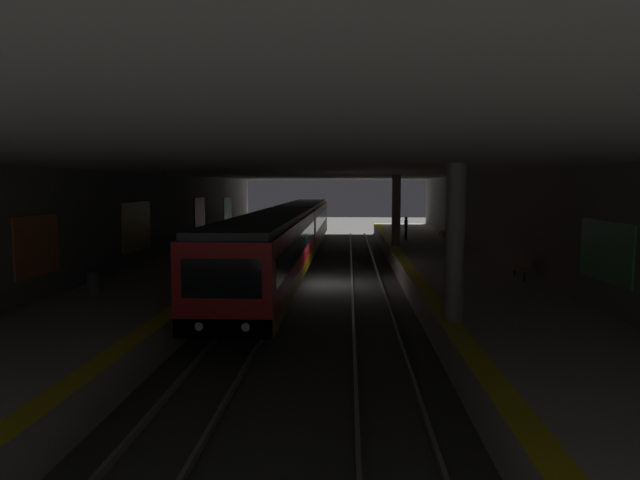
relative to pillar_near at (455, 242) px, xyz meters
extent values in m
plane|color=#42423F|center=(11.62, 4.35, -3.33)|extent=(120.00, 120.00, 0.00)
cube|color=gray|center=(11.62, 1.43, -3.25)|extent=(60.00, 0.09, 0.16)
cube|color=gray|center=(11.62, 2.87, -3.25)|extent=(60.00, 0.09, 0.16)
cube|color=gray|center=(11.62, 5.83, -3.25)|extent=(60.00, 0.09, 0.16)
cube|color=gray|center=(11.62, 7.27, -3.25)|extent=(60.00, 0.09, 0.16)
cube|color=#B7B2A8|center=(11.62, -2.20, -2.80)|extent=(60.00, 5.30, 1.05)
cube|color=yellow|center=(11.62, 0.15, -2.27)|extent=(60.00, 0.60, 0.01)
cube|color=#B7B2A8|center=(11.62, 10.90, -2.80)|extent=(60.00, 5.30, 1.05)
cube|color=yellow|center=(11.62, 8.55, -2.27)|extent=(60.00, 0.60, 0.01)
cube|color=slate|center=(11.62, -5.10, -0.53)|extent=(60.00, 0.50, 5.60)
cube|color=#4CA566|center=(1.28, -4.82, -0.38)|extent=(3.48, 0.06, 1.85)
cube|color=orange|center=(23.11, -4.82, -0.38)|extent=(2.48, 0.06, 2.46)
cube|color=slate|center=(11.62, 13.80, -0.53)|extent=(60.00, 0.50, 5.60)
cube|color=orange|center=(1.97, 13.52, -0.38)|extent=(2.67, 0.06, 2.03)
cube|color=gold|center=(10.85, 13.52, -0.38)|extent=(3.56, 0.06, 2.39)
cube|color=orange|center=(22.57, 13.52, -0.38)|extent=(2.58, 0.06, 2.32)
cube|color=#4CA566|center=(31.66, 13.52, -0.38)|extent=(2.91, 0.06, 1.92)
cube|color=beige|center=(11.62, 4.35, 2.47)|extent=(60.00, 19.40, 0.40)
cylinder|color=gray|center=(0.00, 0.00, 0.00)|extent=(0.56, 0.56, 4.55)
cylinder|color=gray|center=(19.99, 0.00, 0.00)|extent=(0.56, 0.56, 4.55)
cube|color=red|center=(8.36, 6.55, -1.27)|extent=(19.07, 2.80, 2.70)
cube|color=#B27F0F|center=(8.36, 6.55, -2.33)|extent=(19.07, 2.82, 0.56)
cube|color=black|center=(8.36, 6.55, -0.92)|extent=(17.54, 2.83, 0.90)
cube|color=#47474C|center=(8.36, 6.55, 0.21)|extent=(18.68, 2.58, 0.24)
cube|color=black|center=(3.12, 6.55, -2.79)|extent=(2.20, 1.64, 0.76)
cube|color=black|center=(13.60, 6.55, -2.79)|extent=(2.20, 1.64, 0.76)
cube|color=black|center=(-1.19, 6.55, -0.92)|extent=(0.04, 2.24, 1.10)
cylinder|color=silver|center=(-1.19, 5.90, -2.27)|extent=(0.04, 0.24, 0.24)
cylinder|color=silver|center=(-1.19, 7.20, -2.27)|extent=(0.04, 0.24, 0.24)
cube|color=red|center=(28.03, 6.55, -1.27)|extent=(19.07, 2.80, 2.70)
cube|color=#B27F0F|center=(28.03, 6.55, -2.33)|extent=(19.07, 2.82, 0.56)
cube|color=black|center=(28.03, 6.55, -0.92)|extent=(17.54, 2.83, 0.90)
cube|color=#47474C|center=(28.03, 6.55, 0.21)|extent=(18.68, 2.58, 0.24)
cube|color=black|center=(22.78, 6.55, -2.79)|extent=(2.20, 1.64, 0.76)
cube|color=black|center=(33.27, 6.55, -2.79)|extent=(2.20, 1.64, 0.76)
cylinder|color=#262628|center=(6.71, -4.10, -2.07)|extent=(0.08, 0.08, 0.42)
cylinder|color=#262628|center=(8.07, -4.10, -2.07)|extent=(0.08, 0.08, 0.42)
cube|color=olive|center=(7.39, -4.10, -1.82)|extent=(1.70, 0.44, 0.08)
cube|color=olive|center=(7.39, -4.32, -1.62)|extent=(1.70, 0.06, 0.40)
cylinder|color=#262628|center=(26.46, -4.10, -2.07)|extent=(0.08, 0.08, 0.42)
cylinder|color=#262628|center=(27.82, -4.10, -2.07)|extent=(0.08, 0.08, 0.42)
cube|color=olive|center=(27.14, -4.10, -1.82)|extent=(1.70, 0.44, 0.08)
cube|color=olive|center=(27.14, -4.32, -1.62)|extent=(1.70, 0.06, 0.40)
cylinder|color=#262628|center=(18.38, 12.80, -2.07)|extent=(0.08, 0.08, 0.42)
cylinder|color=#262628|center=(19.74, 12.80, -2.07)|extent=(0.08, 0.08, 0.42)
cube|color=olive|center=(19.06, 12.80, -1.82)|extent=(1.70, 0.44, 0.08)
cube|color=olive|center=(19.06, 13.02, -1.62)|extent=(1.70, 0.06, 0.40)
cylinder|color=#262628|center=(26.40, 12.80, -2.07)|extent=(0.08, 0.08, 0.42)
cylinder|color=#262628|center=(27.76, 12.80, -2.07)|extent=(0.08, 0.08, 0.42)
cube|color=olive|center=(27.08, 12.80, -1.82)|extent=(1.70, 0.44, 0.08)
cube|color=olive|center=(27.08, 13.02, -1.62)|extent=(1.70, 0.06, 0.40)
cylinder|color=#323232|center=(13.07, 9.63, -1.83)|extent=(0.16, 0.16, 0.89)
cylinder|color=#323232|center=(13.27, 9.63, -1.83)|extent=(0.16, 0.16, 0.89)
cube|color=beige|center=(13.17, 9.63, -1.07)|extent=(0.36, 0.22, 0.63)
cylinder|color=beige|center=(12.92, 9.63, -1.12)|extent=(0.10, 0.10, 0.60)
cylinder|color=beige|center=(13.42, 9.63, -1.12)|extent=(0.10, 0.10, 0.60)
sphere|color=tan|center=(13.17, 9.63, -0.64)|extent=(0.24, 0.24, 0.24)
cylinder|color=black|center=(23.99, -1.06, -1.85)|extent=(0.16, 0.16, 0.85)
cylinder|color=black|center=(24.19, -1.06, -1.85)|extent=(0.16, 0.16, 0.85)
cube|color=#2D754C|center=(24.09, -1.06, -1.12)|extent=(0.36, 0.22, 0.60)
cylinder|color=#2D754C|center=(23.84, -1.06, -1.17)|extent=(0.10, 0.10, 0.57)
cylinder|color=#2D754C|center=(24.34, -1.06, -1.17)|extent=(0.10, 0.10, 0.57)
sphere|color=tan|center=(24.09, -1.06, -0.71)|extent=(0.23, 0.23, 0.23)
cylinder|color=black|center=(11.24, 9.57, -1.86)|extent=(0.16, 0.16, 0.83)
cylinder|color=black|center=(11.44, 9.57, -1.86)|extent=(0.16, 0.16, 0.83)
cube|color=#2D754C|center=(11.34, 9.57, -1.16)|extent=(0.36, 0.22, 0.58)
cylinder|color=#2D754C|center=(11.09, 9.57, -1.21)|extent=(0.10, 0.10, 0.56)
cylinder|color=#2D754C|center=(11.59, 9.57, -1.21)|extent=(0.10, 0.10, 0.56)
sphere|color=tan|center=(11.34, 9.57, -0.75)|extent=(0.22, 0.22, 0.22)
cylinder|color=#595B5E|center=(3.08, 12.15, -1.85)|extent=(0.44, 0.44, 0.85)
camera|label=1|loc=(-16.18, 3.07, 1.63)|focal=31.37mm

